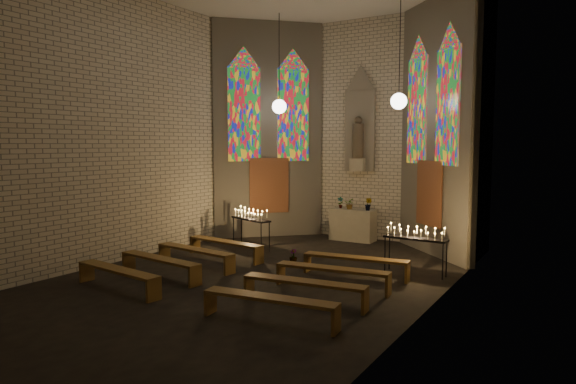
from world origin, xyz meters
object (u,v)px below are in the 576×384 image
at_px(aisle_flower_pot, 293,256).
at_px(votive_stand_left, 251,216).
at_px(altar, 353,225).
at_px(votive_stand_right, 415,235).

xyz_separation_m(aisle_flower_pot, votive_stand_left, (-1.99, 0.93, 0.78)).
relative_size(altar, votive_stand_right, 0.93).
bearing_deg(votive_stand_right, votive_stand_left, 177.63).
distance_m(altar, votive_stand_right, 4.39).
height_order(votive_stand_left, votive_stand_right, votive_stand_left).
bearing_deg(altar, votive_stand_right, -46.59).
height_order(aisle_flower_pot, votive_stand_right, votive_stand_right).
bearing_deg(votive_stand_right, altar, 136.04).
height_order(altar, votive_stand_right, votive_stand_right).
distance_m(votive_stand_left, votive_stand_right, 5.04).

